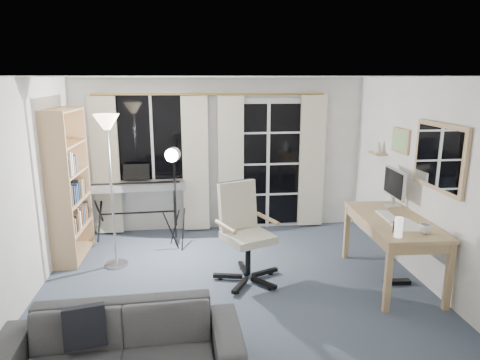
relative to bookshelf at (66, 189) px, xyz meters
name	(u,v)px	position (x,y,z in m)	size (l,w,h in m)	color
floor	(233,284)	(2.13, -1.04, -0.97)	(4.50, 4.00, 0.02)	#3D4A59
window	(152,138)	(1.08, 0.93, 0.54)	(1.20, 0.08, 1.40)	white
french_door	(268,165)	(2.88, 0.93, 0.07)	(1.32, 0.09, 2.11)	white
curtains	(212,163)	(1.99, 0.84, 0.14)	(3.60, 0.07, 2.13)	gold
bookshelf	(66,189)	(0.00, 0.00, 0.00)	(0.34, 0.94, 2.02)	tan
torchiere_lamp	(108,146)	(0.66, -0.36, 0.62)	(0.39, 0.39, 1.96)	#B2B2B7
keyboard_piano	(137,187)	(0.84, 0.65, -0.16)	(1.46, 0.74, 1.05)	black
studio_light	(173,167)	(1.42, 0.12, 0.25)	(0.32, 0.32, 1.50)	black
office_chair	(242,223)	(2.25, -0.86, -0.26)	(0.82, 0.80, 1.18)	black
desk	(393,226)	(4.01, -1.17, -0.27)	(0.81, 1.50, 0.79)	#A48A54
monitor	(394,184)	(4.20, -0.72, 0.13)	(0.19, 0.57, 0.49)	silver
desk_clutter	(396,240)	(3.93, -1.41, -0.34)	(0.49, 0.89, 1.00)	white
mug	(426,228)	(4.11, -1.67, -0.11)	(0.13, 0.10, 0.13)	silver
wall_mirror	(439,157)	(4.35, -1.39, 0.59)	(0.04, 0.94, 0.74)	tan
framed_print	(401,141)	(4.35, -0.49, 0.64)	(0.03, 0.42, 0.32)	tan
wall_shelf	(378,149)	(4.29, 0.01, 0.45)	(0.16, 0.30, 0.18)	tan
sofa	(119,337)	(1.06, -2.59, -0.58)	(1.96, 0.64, 0.76)	#2D2D30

